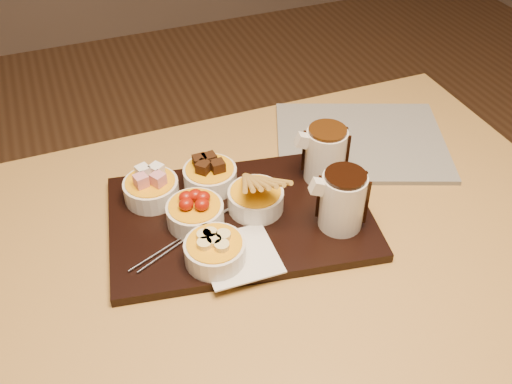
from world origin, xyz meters
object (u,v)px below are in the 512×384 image
object	(u,v)px
dining_table	(263,280)
pitcher_dark_chocolate	(342,201)
serving_board	(240,218)
bowl_strawberries	(195,214)
newspaper	(361,141)
pitcher_milk_chocolate	(325,155)

from	to	relation	value
dining_table	pitcher_dark_chocolate	distance (m)	0.22
serving_board	bowl_strawberries	bearing A→B (deg)	-176.42
dining_table	serving_board	world-z (taller)	serving_board
pitcher_dark_chocolate	newspaper	xyz separation A→B (m)	(0.17, 0.22, -0.07)
serving_board	pitcher_dark_chocolate	world-z (taller)	pitcher_dark_chocolate
pitcher_milk_chocolate	dining_table	bearing A→B (deg)	-138.43
dining_table	bowl_strawberries	bearing A→B (deg)	143.59
dining_table	pitcher_dark_chocolate	bearing A→B (deg)	-9.66
dining_table	newspaper	xyz separation A→B (m)	(0.30, 0.20, 0.10)
dining_table	serving_board	size ratio (longest dim) A/B	2.61
pitcher_dark_chocolate	dining_table	bearing A→B (deg)	179.94
dining_table	bowl_strawberries	xyz separation A→B (m)	(-0.10, 0.07, 0.14)
pitcher_milk_chocolate	pitcher_dark_chocolate	bearing A→B (deg)	-94.40
bowl_strawberries	newspaper	xyz separation A→B (m)	(0.40, 0.12, -0.03)
pitcher_dark_chocolate	newspaper	size ratio (longest dim) A/B	0.30
pitcher_dark_chocolate	pitcher_milk_chocolate	distance (m)	0.13
serving_board	newspaper	distance (m)	0.35
dining_table	pitcher_milk_chocolate	size ratio (longest dim) A/B	11.48
bowl_strawberries	dining_table	bearing A→B (deg)	-36.41
pitcher_dark_chocolate	bowl_strawberries	bearing A→B (deg)	167.35
dining_table	newspaper	bearing A→B (deg)	33.08
dining_table	serving_board	xyz separation A→B (m)	(-0.02, 0.06, 0.11)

